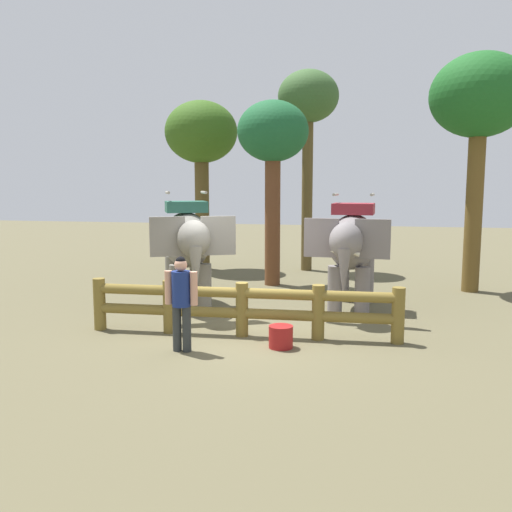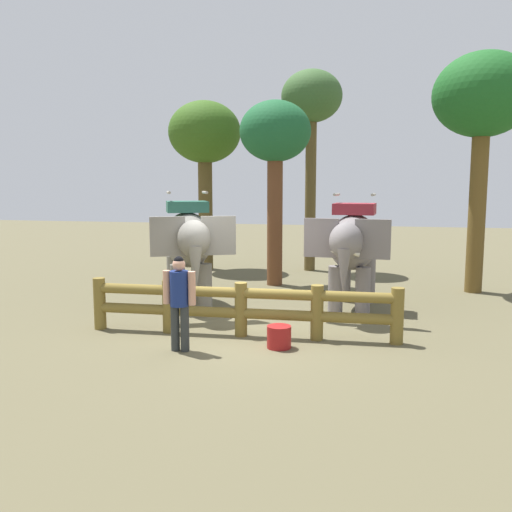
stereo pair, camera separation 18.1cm
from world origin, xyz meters
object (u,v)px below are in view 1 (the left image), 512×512
(elephant_center, at_px, (352,245))
(log_fence, at_px, (242,306))
(elephant_near_left, at_px, (188,243))
(tree_deep_back, at_px, (273,140))
(feed_bucket, at_px, (281,337))
(tree_far_left, at_px, (201,138))
(tree_back_center, at_px, (308,105))
(tree_far_right, at_px, (479,102))
(tourist_woman_in_black, at_px, (181,297))

(elephant_center, bearing_deg, log_fence, -126.09)
(elephant_near_left, height_order, tree_deep_back, tree_deep_back)
(elephant_center, relative_size, feed_bucket, 7.29)
(tree_far_left, bearing_deg, tree_back_center, 8.47)
(tree_far_right, bearing_deg, tourist_woman_in_black, -131.08)
(log_fence, xyz_separation_m, elephant_near_left, (-1.83, 2.14, 0.96))
(tree_far_left, distance_m, tree_deep_back, 3.82)
(tree_back_center, bearing_deg, tourist_woman_in_black, -96.34)
(tree_deep_back, bearing_deg, tree_far_right, 1.56)
(elephant_near_left, distance_m, elephant_center, 3.85)
(tourist_woman_in_black, distance_m, tree_far_right, 9.94)
(tree_far_left, distance_m, feed_bucket, 10.46)
(tourist_woman_in_black, relative_size, tree_back_center, 0.25)
(log_fence, height_order, tree_far_right, tree_far_right)
(elephant_near_left, relative_size, tree_far_left, 0.57)
(elephant_near_left, bearing_deg, elephant_center, 8.61)
(elephant_near_left, distance_m, feed_bucket, 4.08)
(tree_far_right, xyz_separation_m, feed_bucket, (-4.27, -6.27, -4.90))
(elephant_near_left, distance_m, tree_back_center, 7.80)
(tree_far_right, bearing_deg, log_fence, -132.21)
(log_fence, height_order, tree_far_left, tree_far_left)
(tree_far_left, xyz_separation_m, tree_back_center, (3.57, 0.53, 1.04))
(tourist_woman_in_black, xyz_separation_m, tree_far_left, (-2.50, 9.12, 3.54))
(tourist_woman_in_black, distance_m, tree_back_center, 10.74)
(elephant_near_left, relative_size, tree_far_right, 0.51)
(elephant_center, bearing_deg, tree_far_left, 135.22)
(tree_deep_back, bearing_deg, feed_bucket, -78.37)
(tree_far_left, bearing_deg, log_fence, -67.44)
(tree_far_left, bearing_deg, feed_bucket, -64.04)
(tree_far_right, bearing_deg, feed_bucket, -124.28)
(elephant_near_left, xyz_separation_m, tree_back_center, (2.09, 6.36, 4.00))
(tree_deep_back, bearing_deg, elephant_near_left, -113.04)
(tourist_woman_in_black, relative_size, feed_bucket, 3.87)
(tourist_woman_in_black, height_order, feed_bucket, tourist_woman_in_black)
(elephant_near_left, height_order, tourist_woman_in_black, elephant_near_left)
(log_fence, xyz_separation_m, tree_back_center, (0.26, 8.50, 4.96))
(elephant_center, bearing_deg, tree_back_center, 106.56)
(tree_back_center, bearing_deg, feed_bucket, -86.22)
(tree_far_right, relative_size, feed_bucket, 14.62)
(tourist_woman_in_black, distance_m, tree_far_left, 10.10)
(elephant_near_left, height_order, feed_bucket, elephant_near_left)
(tree_deep_back, bearing_deg, tourist_woman_in_black, -93.56)
(tourist_woman_in_black, bearing_deg, tree_far_left, 105.32)
(tree_far_right, height_order, feed_bucket, tree_far_right)
(tourist_woman_in_black, bearing_deg, log_fence, 55.04)
(tree_back_center, bearing_deg, elephant_near_left, -108.20)
(tree_back_center, bearing_deg, log_fence, -91.76)
(elephant_near_left, bearing_deg, tree_back_center, 71.80)
(elephant_near_left, height_order, elephant_center, elephant_near_left)
(elephant_center, xyz_separation_m, tree_deep_back, (-2.38, 2.79, 2.66))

